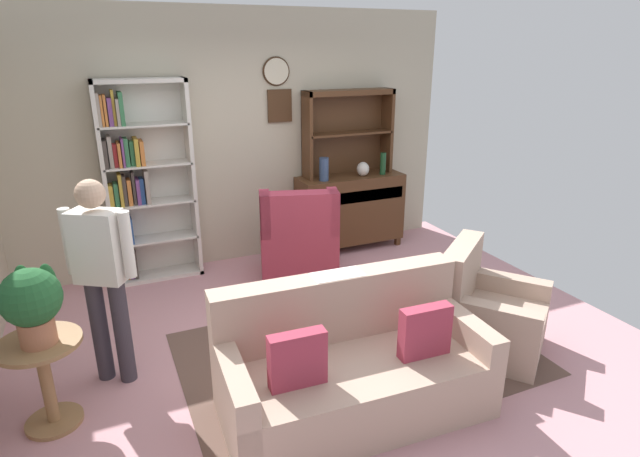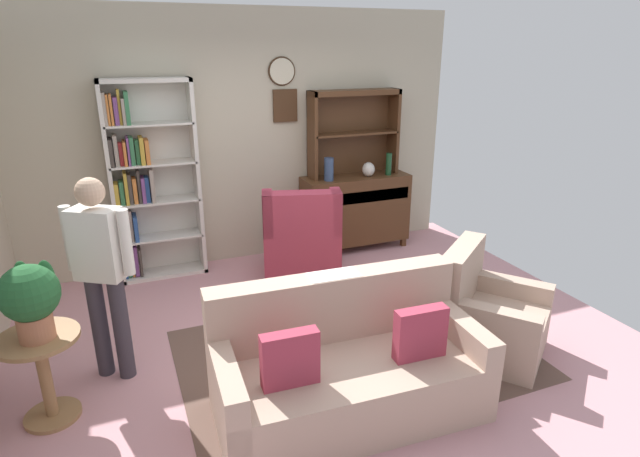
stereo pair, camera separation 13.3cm
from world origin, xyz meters
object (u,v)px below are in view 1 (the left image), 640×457
object	(u,v)px
vase_round	(363,169)
plant_stand	(45,374)
sideboard_hutch	(347,121)
potted_plant_large	(32,301)
vase_tall	(324,169)
couch_floral	(352,368)
bookshelf	(141,182)
armchair_floral	(488,316)
wingback_chair	(298,248)
bottle_wine	(383,164)
person_reading	(102,269)
coffee_table	(303,307)
book_stack	(317,294)
sideboard	(350,208)

from	to	relation	value
vase_round	plant_stand	size ratio (longest dim) A/B	0.27
sideboard_hutch	potted_plant_large	bearing A→B (deg)	-146.04
vase_tall	couch_floral	xyz separation A→B (m)	(-0.99, -2.65, -0.74)
bookshelf	armchair_floral	world-z (taller)	bookshelf
wingback_chair	bottle_wine	bearing A→B (deg)	23.71
vase_tall	person_reading	bearing A→B (deg)	-146.59
coffee_table	bottle_wine	bearing A→B (deg)	44.82
sideboard_hutch	couch_floral	xyz separation A→B (m)	(-1.38, -2.83, -1.25)
sideboard_hutch	book_stack	distance (m)	2.60
coffee_table	sideboard	bearing A→B (deg)	53.24
bottle_wine	sideboard_hutch	bearing A→B (deg)	153.04
coffee_table	vase_tall	bearing A→B (deg)	60.72
sideboard	person_reading	bearing A→B (deg)	-149.14
bookshelf	plant_stand	distance (m)	2.43
coffee_table	couch_floral	bearing A→B (deg)	-89.44
sideboard	armchair_floral	size ratio (longest dim) A/B	1.21
sideboard_hutch	couch_floral	bearing A→B (deg)	-115.88
bottle_wine	couch_floral	distance (m)	3.26
vase_tall	coffee_table	bearing A→B (deg)	-119.28
bottle_wine	wingback_chair	bearing A→B (deg)	-156.29
couch_floral	coffee_table	bearing A→B (deg)	90.56
sideboard	potted_plant_large	xyz separation A→B (m)	(-3.26, -2.09, 0.42)
sideboard_hutch	person_reading	xyz separation A→B (m)	(-2.85, -1.81, -0.65)
couch_floral	armchair_floral	world-z (taller)	couch_floral
bottle_wine	plant_stand	world-z (taller)	bottle_wine
vase_tall	bottle_wine	world-z (taller)	vase_tall
person_reading	coffee_table	bearing A→B (deg)	-5.68
vase_round	wingback_chair	size ratio (longest dim) A/B	0.16
vase_round	wingback_chair	world-z (taller)	vase_round
sideboard_hutch	book_stack	world-z (taller)	sideboard_hutch
armchair_floral	book_stack	distance (m)	1.43
person_reading	bottle_wine	bearing A→B (deg)	26.48
book_stack	vase_tall	bearing A→B (deg)	63.96
armchair_floral	book_stack	size ratio (longest dim) A/B	5.63
sideboard	vase_tall	distance (m)	0.67
sideboard	book_stack	bearing A→B (deg)	-124.04
couch_floral	book_stack	xyz separation A→B (m)	(0.11, 0.85, 0.15)
sideboard_hutch	plant_stand	size ratio (longest dim) A/B	1.74
armchair_floral	coffee_table	bearing A→B (deg)	154.89
bookshelf	sideboard_hutch	world-z (taller)	bookshelf
book_stack	vase_round	bearing A→B (deg)	52.32
vase_round	bottle_wine	size ratio (longest dim) A/B	0.64
sideboard	armchair_floral	xyz separation A→B (m)	(0.00, -2.50, -0.22)
bottle_wine	book_stack	world-z (taller)	bottle_wine
sideboard_hutch	couch_floral	distance (m)	3.39
armchair_floral	plant_stand	xyz separation A→B (m)	(-3.28, 0.43, 0.10)
bookshelf	wingback_chair	distance (m)	1.76
wingback_chair	book_stack	xyz separation A→B (m)	(-0.31, -1.19, 0.08)
sideboard_hutch	potted_plant_large	world-z (taller)	sideboard_hutch
vase_tall	plant_stand	xyz separation A→B (m)	(-2.89, -1.99, -0.66)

